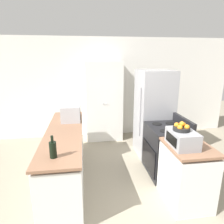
% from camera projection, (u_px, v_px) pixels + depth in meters
% --- Properties ---
extents(wall_back, '(7.00, 0.06, 2.60)m').
position_uv_depth(wall_back, '(104.00, 88.00, 5.33)').
color(wall_back, white).
rests_on(wall_back, ground_plane).
extents(counter_left, '(0.60, 2.45, 0.90)m').
position_uv_depth(counter_left, '(66.00, 156.00, 3.47)').
color(counter_left, silver).
rests_on(counter_left, ground_plane).
extents(counter_right, '(0.60, 0.74, 0.90)m').
position_uv_depth(counter_right, '(186.00, 175.00, 2.90)').
color(counter_right, silver).
rests_on(counter_right, ground_plane).
extents(pantry_cabinet, '(0.91, 0.54, 2.01)m').
position_uv_depth(pantry_cabinet, '(104.00, 101.00, 5.11)').
color(pantry_cabinet, white).
rests_on(pantry_cabinet, ground_plane).
extents(stove, '(0.66, 0.78, 1.06)m').
position_uv_depth(stove, '(166.00, 150.00, 3.65)').
color(stove, black).
rests_on(stove, ground_plane).
extents(refrigerator, '(0.72, 0.75, 1.84)m').
position_uv_depth(refrigerator, '(154.00, 114.00, 4.30)').
color(refrigerator, '#A3A3A8').
rests_on(refrigerator, ground_plane).
extents(microwave, '(0.37, 0.53, 0.30)m').
position_uv_depth(microwave, '(71.00, 112.00, 3.92)').
color(microwave, '#B2B2B7').
rests_on(microwave, counter_left).
extents(wine_bottle, '(0.09, 0.09, 0.29)m').
position_uv_depth(wine_bottle, '(53.00, 149.00, 2.43)').
color(wine_bottle, black).
rests_on(wine_bottle, counter_left).
extents(toaster_oven, '(0.32, 0.46, 0.23)m').
position_uv_depth(toaster_oven, '(182.00, 139.00, 2.74)').
color(toaster_oven, '#939399').
rests_on(toaster_oven, counter_right).
extents(fruit_bowl, '(0.23, 0.23, 0.13)m').
position_uv_depth(fruit_bowl, '(182.00, 128.00, 2.72)').
color(fruit_bowl, black).
rests_on(fruit_bowl, toaster_oven).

